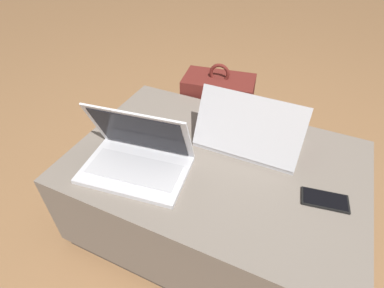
{
  "coord_description": "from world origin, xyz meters",
  "views": [
    {
      "loc": [
        0.25,
        -0.74,
        1.14
      ],
      "look_at": [
        -0.08,
        -0.04,
        0.47
      ],
      "focal_mm": 28.0,
      "sensor_mm": 36.0,
      "label": 1
    }
  ],
  "objects_px": {
    "laptop_near": "(137,157)",
    "backpack": "(217,117)",
    "cell_phone": "(325,200)",
    "laptop_far": "(249,136)"
  },
  "relations": [
    {
      "from": "laptop_near",
      "to": "backpack",
      "type": "distance_m",
      "value": 0.67
    },
    {
      "from": "laptop_near",
      "to": "backpack",
      "type": "height_order",
      "value": "laptop_near"
    },
    {
      "from": "cell_phone",
      "to": "backpack",
      "type": "xyz_separation_m",
      "value": [
        -0.55,
        0.52,
        -0.18
      ]
    },
    {
      "from": "laptop_near",
      "to": "backpack",
      "type": "relative_size",
      "value": 0.73
    },
    {
      "from": "laptop_near",
      "to": "backpack",
      "type": "bearing_deg",
      "value": 77.03
    },
    {
      "from": "laptop_far",
      "to": "backpack",
      "type": "bearing_deg",
      "value": -54.99
    },
    {
      "from": "laptop_far",
      "to": "cell_phone",
      "type": "bearing_deg",
      "value": 152.14
    },
    {
      "from": "laptop_far",
      "to": "backpack",
      "type": "xyz_separation_m",
      "value": [
        -0.25,
        0.36,
        -0.22
      ]
    },
    {
      "from": "laptop_near",
      "to": "cell_phone",
      "type": "height_order",
      "value": "laptop_near"
    },
    {
      "from": "cell_phone",
      "to": "backpack",
      "type": "relative_size",
      "value": 0.29
    }
  ]
}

